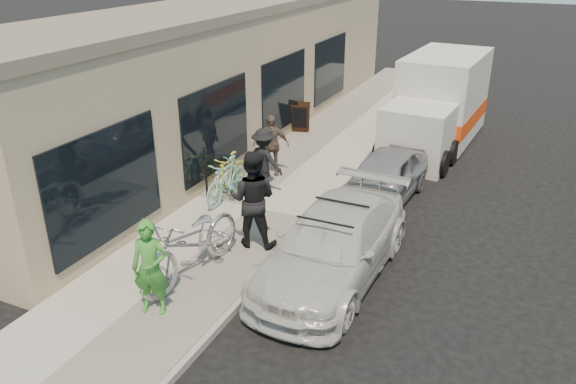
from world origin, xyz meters
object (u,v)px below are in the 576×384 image
(bike_rack, at_px, (214,176))
(woman_rider, at_px, (150,268))
(man_standing, at_px, (253,199))
(cruiser_bike_c, at_px, (229,172))
(sandwich_board, at_px, (300,117))
(tandem_bike, at_px, (192,243))
(cruiser_bike_b, at_px, (244,170))
(bystander_b, at_px, (271,145))
(cruiser_bike_a, at_px, (227,180))
(bystander_a, at_px, (264,160))
(sedan_white, at_px, (334,244))
(moving_truck, at_px, (438,106))
(sedan_silver, at_px, (384,178))

(bike_rack, relative_size, woman_rider, 0.47)
(bike_rack, bearing_deg, man_standing, -41.64)
(cruiser_bike_c, bearing_deg, sandwich_board, 93.83)
(tandem_bike, distance_m, man_standing, 1.62)
(cruiser_bike_b, height_order, bystander_b, bystander_b)
(cruiser_bike_a, height_order, cruiser_bike_b, cruiser_bike_a)
(cruiser_bike_a, bearing_deg, bike_rack, 161.44)
(bystander_a, bearing_deg, bystander_b, -61.27)
(bystander_a, height_order, bystander_b, bystander_b)
(sedan_white, height_order, woman_rider, woman_rider)
(woman_rider, relative_size, bystander_a, 1.04)
(woman_rider, relative_size, cruiser_bike_a, 0.97)
(bike_rack, xyz_separation_m, tandem_bike, (1.60, -3.34, 0.22))
(moving_truck, height_order, cruiser_bike_c, moving_truck)
(tandem_bike, relative_size, bystander_a, 1.64)
(woman_rider, relative_size, cruiser_bike_c, 1.12)
(tandem_bike, bearing_deg, moving_truck, 82.05)
(cruiser_bike_c, bearing_deg, moving_truck, 58.48)
(sedan_silver, distance_m, cruiser_bike_b, 3.48)
(bystander_b, bearing_deg, bike_rack, -140.92)
(sedan_silver, relative_size, tandem_bike, 1.36)
(bike_rack, relative_size, bystander_b, 0.48)
(cruiser_bike_b, distance_m, cruiser_bike_c, 0.41)
(bystander_a, bearing_deg, sedan_silver, -149.51)
(man_standing, bearing_deg, cruiser_bike_c, -62.73)
(woman_rider, bearing_deg, sedan_silver, 52.69)
(cruiser_bike_a, bearing_deg, sedan_white, -26.50)
(moving_truck, distance_m, man_standing, 8.64)
(moving_truck, bearing_deg, sedan_white, -87.76)
(woman_rider, xyz_separation_m, bystander_a, (-0.60, 5.26, -0.03))
(woman_rider, distance_m, cruiser_bike_c, 5.21)
(bike_rack, height_order, cruiser_bike_a, cruiser_bike_a)
(bystander_b, bearing_deg, sedan_white, -79.79)
(man_standing, height_order, cruiser_bike_c, man_standing)
(cruiser_bike_c, bearing_deg, bike_rack, -108.43)
(sedan_silver, height_order, cruiser_bike_b, sedan_silver)
(sedan_silver, relative_size, cruiser_bike_c, 2.39)
(sandwich_board, distance_m, bystander_b, 3.81)
(sedan_white, height_order, man_standing, man_standing)
(bike_rack, bearing_deg, sedan_white, -27.88)
(bike_rack, height_order, bystander_b, bystander_b)
(tandem_bike, xyz_separation_m, bystander_b, (-0.92, 5.10, 0.12))
(bike_rack, distance_m, sedan_white, 4.36)
(bike_rack, relative_size, sedan_white, 0.17)
(sedan_white, bearing_deg, cruiser_bike_a, 153.11)
(sandwich_board, bearing_deg, man_standing, -89.87)
(cruiser_bike_c, bearing_deg, woman_rider, -72.83)
(sandwich_board, height_order, sedan_white, sedan_white)
(woman_rider, distance_m, bystander_b, 6.37)
(sedan_white, bearing_deg, sandwich_board, 119.53)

